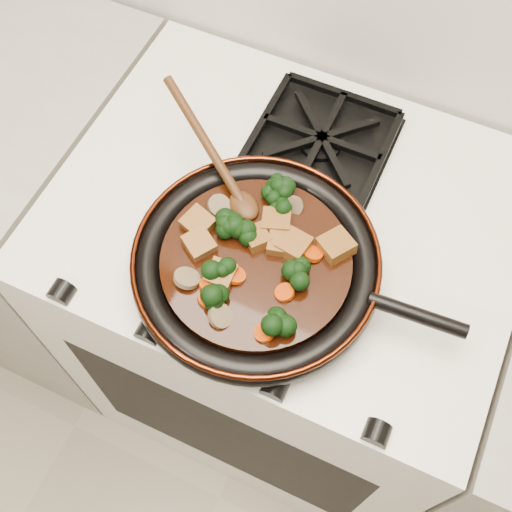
% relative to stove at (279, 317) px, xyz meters
% --- Properties ---
extents(stove, '(0.76, 0.60, 0.90)m').
position_rel_stove_xyz_m(stove, '(0.00, 0.00, 0.00)').
color(stove, white).
rests_on(stove, ground).
extents(burner_grate_front, '(0.23, 0.23, 0.03)m').
position_rel_stove_xyz_m(burner_grate_front, '(0.00, -0.14, 0.46)').
color(burner_grate_front, black).
rests_on(burner_grate_front, stove).
extents(burner_grate_back, '(0.23, 0.23, 0.03)m').
position_rel_stove_xyz_m(burner_grate_back, '(0.00, 0.14, 0.46)').
color(burner_grate_back, black).
rests_on(burner_grate_back, stove).
extents(skillet, '(0.49, 0.37, 0.05)m').
position_rel_stove_xyz_m(skillet, '(0.01, -0.13, 0.49)').
color(skillet, black).
rests_on(skillet, burner_grate_front).
extents(braising_sauce, '(0.28, 0.28, 0.02)m').
position_rel_stove_xyz_m(braising_sauce, '(0.00, -0.13, 0.50)').
color(braising_sauce, black).
rests_on(braising_sauce, skillet).
extents(tofu_cube_0, '(0.06, 0.06, 0.03)m').
position_rel_stove_xyz_m(tofu_cube_0, '(-0.08, -0.15, 0.52)').
color(tofu_cube_0, brown).
rests_on(tofu_cube_0, braising_sauce).
extents(tofu_cube_1, '(0.05, 0.05, 0.03)m').
position_rel_stove_xyz_m(tofu_cube_1, '(-0.10, -0.12, 0.52)').
color(tofu_cube_1, brown).
rests_on(tofu_cube_1, braising_sauce).
extents(tofu_cube_2, '(0.05, 0.05, 0.02)m').
position_rel_stove_xyz_m(tofu_cube_2, '(-0.01, -0.10, 0.52)').
color(tofu_cube_2, brown).
rests_on(tofu_cube_2, braising_sauce).
extents(tofu_cube_3, '(0.05, 0.05, 0.03)m').
position_rel_stove_xyz_m(tofu_cube_3, '(0.01, -0.07, 0.52)').
color(tofu_cube_3, brown).
rests_on(tofu_cube_3, braising_sauce).
extents(tofu_cube_4, '(0.05, 0.05, 0.02)m').
position_rel_stove_xyz_m(tofu_cube_4, '(0.03, -0.10, 0.52)').
color(tofu_cube_4, brown).
rests_on(tofu_cube_4, braising_sauce).
extents(tofu_cube_5, '(0.04, 0.04, 0.02)m').
position_rel_stove_xyz_m(tofu_cube_5, '(-0.03, -0.18, 0.52)').
color(tofu_cube_5, brown).
rests_on(tofu_cube_5, braising_sauce).
extents(tofu_cube_6, '(0.06, 0.06, 0.03)m').
position_rel_stove_xyz_m(tofu_cube_6, '(0.10, -0.07, 0.52)').
color(tofu_cube_6, brown).
rests_on(tofu_cube_6, braising_sauce).
extents(tofu_cube_7, '(0.05, 0.05, 0.03)m').
position_rel_stove_xyz_m(tofu_cube_7, '(0.05, -0.09, 0.52)').
color(tofu_cube_7, brown).
rests_on(tofu_cube_7, braising_sauce).
extents(broccoli_floret_0, '(0.08, 0.09, 0.07)m').
position_rel_stove_xyz_m(broccoli_floret_0, '(0.07, -0.13, 0.52)').
color(broccoli_floret_0, black).
rests_on(broccoli_floret_0, braising_sauce).
extents(broccoli_floret_1, '(0.09, 0.08, 0.07)m').
position_rel_stove_xyz_m(broccoli_floret_1, '(0.08, -0.22, 0.52)').
color(broccoli_floret_1, black).
rests_on(broccoli_floret_1, braising_sauce).
extents(broccoli_floret_2, '(0.08, 0.08, 0.06)m').
position_rel_stove_xyz_m(broccoli_floret_2, '(-0.03, -0.10, 0.52)').
color(broccoli_floret_2, black).
rests_on(broccoli_floret_2, braising_sauce).
extents(broccoli_floret_3, '(0.09, 0.08, 0.07)m').
position_rel_stove_xyz_m(broccoli_floret_3, '(-0.03, -0.18, 0.52)').
color(broccoli_floret_3, black).
rests_on(broccoli_floret_3, braising_sauce).
extents(broccoli_floret_4, '(0.09, 0.08, 0.07)m').
position_rel_stove_xyz_m(broccoli_floret_4, '(-0.05, -0.11, 0.52)').
color(broccoli_floret_4, black).
rests_on(broccoli_floret_4, braising_sauce).
extents(broccoli_floret_5, '(0.08, 0.08, 0.06)m').
position_rel_stove_xyz_m(broccoli_floret_5, '(-0.02, -0.21, 0.52)').
color(broccoli_floret_5, black).
rests_on(broccoli_floret_5, braising_sauce).
extents(broccoli_floret_6, '(0.07, 0.07, 0.06)m').
position_rel_stove_xyz_m(broccoli_floret_6, '(-0.00, -0.03, 0.52)').
color(broccoli_floret_6, black).
rests_on(broccoli_floret_6, braising_sauce).
extents(broccoli_floret_7, '(0.07, 0.07, 0.06)m').
position_rel_stove_xyz_m(broccoli_floret_7, '(-0.01, -0.01, 0.52)').
color(broccoli_floret_7, black).
rests_on(broccoli_floret_7, braising_sauce).
extents(carrot_coin_0, '(0.03, 0.03, 0.02)m').
position_rel_stove_xyz_m(carrot_coin_0, '(0.08, -0.09, 0.51)').
color(carrot_coin_0, '#C03905').
rests_on(carrot_coin_0, braising_sauce).
extents(carrot_coin_1, '(0.03, 0.03, 0.02)m').
position_rel_stove_xyz_m(carrot_coin_1, '(0.06, -0.17, 0.51)').
color(carrot_coin_1, '#C03905').
rests_on(carrot_coin_1, braising_sauce).
extents(carrot_coin_2, '(0.03, 0.03, 0.02)m').
position_rel_stove_xyz_m(carrot_coin_2, '(0.06, -0.23, 0.51)').
color(carrot_coin_2, '#C03905').
rests_on(carrot_coin_2, braising_sauce).
extents(carrot_coin_3, '(0.03, 0.03, 0.01)m').
position_rel_stove_xyz_m(carrot_coin_3, '(-0.03, -0.22, 0.51)').
color(carrot_coin_3, '#C03905').
rests_on(carrot_coin_3, braising_sauce).
extents(carrot_coin_4, '(0.03, 0.03, 0.02)m').
position_rel_stove_xyz_m(carrot_coin_4, '(-0.04, -0.20, 0.51)').
color(carrot_coin_4, '#C03905').
rests_on(carrot_coin_4, braising_sauce).
extents(carrot_coin_5, '(0.03, 0.03, 0.02)m').
position_rel_stove_xyz_m(carrot_coin_5, '(-0.01, -0.17, 0.51)').
color(carrot_coin_5, '#C03905').
rests_on(carrot_coin_5, braising_sauce).
extents(mushroom_slice_0, '(0.05, 0.05, 0.02)m').
position_rel_stove_xyz_m(mushroom_slice_0, '(-0.07, -0.20, 0.52)').
color(mushroom_slice_0, brown).
rests_on(mushroom_slice_0, braising_sauce).
extents(mushroom_slice_1, '(0.04, 0.04, 0.02)m').
position_rel_stove_xyz_m(mushroom_slice_1, '(-0.08, -0.08, 0.52)').
color(mushroom_slice_1, brown).
rests_on(mushroom_slice_1, braising_sauce).
extents(mushroom_slice_2, '(0.05, 0.05, 0.03)m').
position_rel_stove_xyz_m(mushroom_slice_2, '(0.07, -0.21, 0.52)').
color(mushroom_slice_2, brown).
rests_on(mushroom_slice_2, braising_sauce).
extents(mushroom_slice_3, '(0.04, 0.04, 0.03)m').
position_rel_stove_xyz_m(mushroom_slice_3, '(-0.00, -0.24, 0.52)').
color(mushroom_slice_3, brown).
rests_on(mushroom_slice_3, braising_sauce).
extents(mushroom_slice_4, '(0.03, 0.03, 0.03)m').
position_rel_stove_xyz_m(mushroom_slice_4, '(0.02, -0.03, 0.52)').
color(mushroom_slice_4, brown).
rests_on(mushroom_slice_4, braising_sauce).
extents(wooden_spoon, '(0.14, 0.11, 0.24)m').
position_rel_stove_xyz_m(wooden_spoon, '(-0.10, -0.02, 0.53)').
color(wooden_spoon, '#3F220D').
rests_on(wooden_spoon, braising_sauce).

